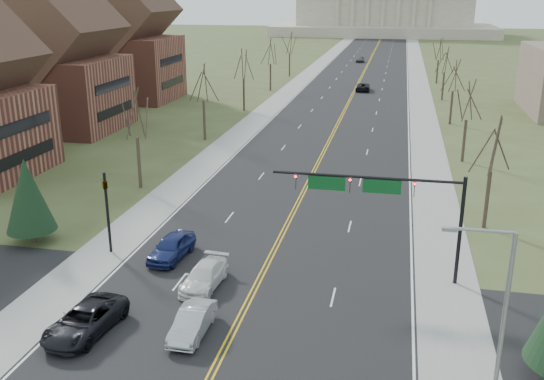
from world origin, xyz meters
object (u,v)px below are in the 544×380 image
at_px(signal_left, 107,204).
at_px(car_sb_outer_second, 172,247).
at_px(car_sb_outer_lead, 85,320).
at_px(car_far_nb, 363,87).
at_px(signal_mast, 381,194).
at_px(car_sb_inner_lead, 192,322).
at_px(street_light, 497,317).
at_px(car_sb_inner_second, 204,276).
at_px(car_far_sb, 360,59).

distance_m(signal_left, car_sb_outer_second, 5.51).
relative_size(car_sb_outer_lead, car_far_nb, 1.03).
relative_size(signal_mast, car_sb_inner_lead, 2.75).
distance_m(car_sb_inner_lead, car_sb_outer_lead, 5.91).
bearing_deg(street_light, car_sb_outer_second, 145.48).
height_order(street_light, car_sb_outer_lead, street_light).
height_order(street_light, car_sb_inner_second, street_light).
distance_m(signal_mast, car_sb_outer_second, 15.06).
bearing_deg(car_sb_inner_second, car_sb_inner_lead, -75.08).
bearing_deg(car_sb_outer_second, car_sb_outer_lead, -90.95).
height_order(signal_mast, car_sb_inner_second, signal_mast).
xyz_separation_m(signal_left, car_far_nb, (13.00, 77.95, -2.95)).
distance_m(car_sb_inner_second, car_far_sb, 129.02).
bearing_deg(car_far_sb, street_light, -79.08).
height_order(signal_left, car_sb_inner_second, signal_left).
bearing_deg(car_sb_outer_second, car_far_sb, 93.15).
bearing_deg(car_sb_outer_second, signal_left, -175.61).
distance_m(car_sb_inner_second, car_sb_outer_second, 5.15).
distance_m(street_light, car_sb_outer_lead, 21.35).
relative_size(signal_left, car_sb_inner_second, 1.22).
relative_size(car_sb_outer_lead, car_far_sb, 1.29).
bearing_deg(car_far_nb, car_sb_inner_second, 85.28).
distance_m(car_sb_outer_second, car_far_sb, 125.41).
relative_size(car_sb_outer_second, car_far_nb, 0.90).
height_order(street_light, car_sb_inner_lead, street_light).
bearing_deg(car_sb_outer_lead, car_sb_inner_second, 61.27).
bearing_deg(car_sb_inner_lead, signal_left, 135.76).
xyz_separation_m(street_light, car_sb_outer_second, (-19.53, 13.43, -4.38)).
bearing_deg(car_sb_outer_lead, signal_mast, 40.76).
xyz_separation_m(street_light, car_sb_inner_second, (-15.94, 9.74, -4.50)).
height_order(car_sb_inner_lead, car_sb_inner_second, car_sb_inner_lead).
height_order(car_sb_outer_lead, car_sb_inner_second, car_sb_outer_lead).
bearing_deg(car_sb_outer_lead, car_sb_outer_second, 90.57).
distance_m(signal_mast, car_sb_outer_lead, 19.18).
relative_size(car_sb_inner_lead, car_far_nb, 0.81).
height_order(signal_mast, car_far_sb, signal_mast).
relative_size(signal_mast, car_sb_inner_second, 2.46).
relative_size(street_light, car_sb_outer_lead, 1.61).
xyz_separation_m(car_sb_outer_lead, car_far_sb, (5.65, 135.62, -0.04)).
xyz_separation_m(signal_mast, street_light, (5.29, -13.50, -0.54)).
height_order(car_sb_outer_second, car_far_sb, car_sb_outer_second).
distance_m(street_light, car_sb_inner_second, 19.21).
bearing_deg(signal_mast, car_sb_outer_lead, -145.98).
xyz_separation_m(signal_mast, car_far_nb, (-5.95, 77.95, -4.99)).
distance_m(car_sb_outer_second, car_far_nb, 78.45).
distance_m(car_sb_outer_lead, car_sb_outer_second, 10.36).
bearing_deg(signal_left, car_far_nb, 80.53).
bearing_deg(car_sb_outer_lead, car_far_sb, 94.36).
bearing_deg(car_far_sb, car_far_nb, -80.71).
bearing_deg(car_sb_inner_lead, car_sb_outer_lead, -168.90).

